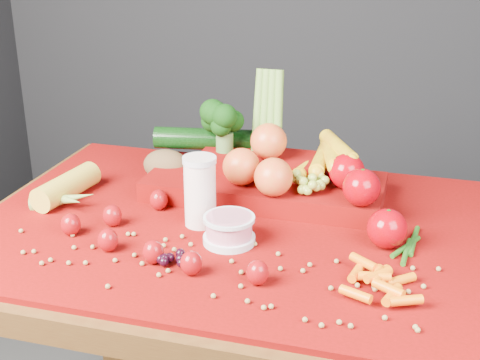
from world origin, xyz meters
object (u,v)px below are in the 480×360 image
(table, at_px, (237,269))
(yogurt_bowl, at_px, (229,229))
(milk_glass, at_px, (200,189))
(produce_mound, at_px, (274,171))

(table, distance_m, yogurt_bowl, 0.16)
(milk_glass, relative_size, yogurt_bowl, 1.44)
(produce_mound, bearing_deg, yogurt_bowl, -97.17)
(table, relative_size, yogurt_bowl, 10.88)
(milk_glass, bearing_deg, table, 18.34)
(table, bearing_deg, produce_mound, 75.96)
(table, height_order, yogurt_bowl, yogurt_bowl)
(table, height_order, produce_mound, produce_mound)
(produce_mound, bearing_deg, milk_glass, -121.60)
(milk_glass, height_order, produce_mound, produce_mound)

